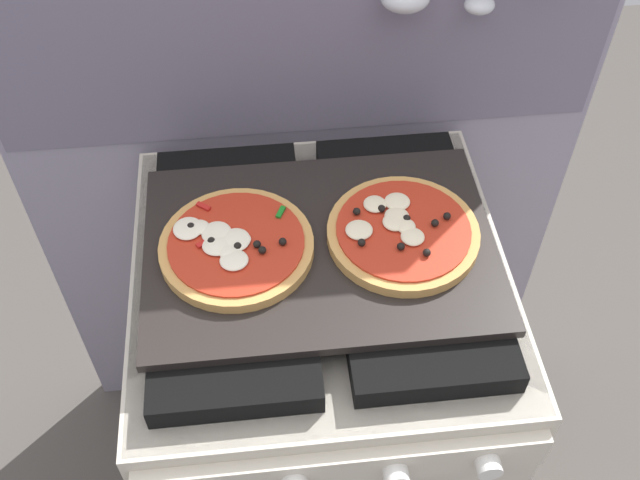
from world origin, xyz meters
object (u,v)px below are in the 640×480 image
(stove, at_px, (320,395))
(pizza_left, at_px, (235,245))
(baking_tray, at_px, (320,248))
(pizza_right, at_px, (402,233))

(stove, relative_size, pizza_left, 3.83)
(stove, distance_m, pizza_left, 0.50)
(baking_tray, relative_size, pizza_right, 2.30)
(stove, relative_size, baking_tray, 1.67)
(pizza_right, bearing_deg, pizza_left, 179.75)
(pizza_left, xyz_separation_m, pizza_right, (0.26, -0.00, -0.00))
(stove, bearing_deg, pizza_left, 178.96)
(pizza_left, relative_size, pizza_right, 1.00)
(baking_tray, height_order, pizza_left, pizza_left)
(baking_tray, xyz_separation_m, pizza_right, (0.13, -0.00, 0.02))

